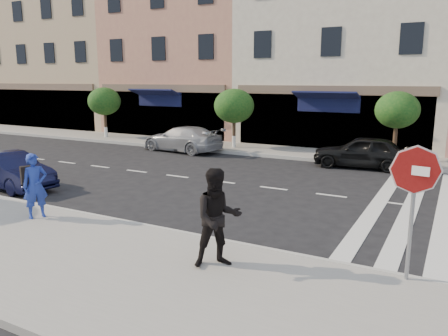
# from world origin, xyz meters

# --- Properties ---
(ground) EXTENTS (120.00, 120.00, 0.00)m
(ground) POSITION_xyz_m (0.00, 0.00, 0.00)
(ground) COLOR black
(ground) RESTS_ON ground
(sidewalk_near) EXTENTS (60.00, 4.50, 0.15)m
(sidewalk_near) POSITION_xyz_m (0.00, -3.75, 0.07)
(sidewalk_near) COLOR gray
(sidewalk_near) RESTS_ON ground
(sidewalk_far) EXTENTS (60.00, 3.00, 0.15)m
(sidewalk_far) POSITION_xyz_m (0.00, 11.00, 0.07)
(sidewalk_far) COLOR gray
(sidewalk_far) RESTS_ON ground
(building_west_far) EXTENTS (12.00, 9.00, 12.00)m
(building_west_far) POSITION_xyz_m (-22.00, 17.00, 6.00)
(building_west_far) COLOR tan
(building_west_far) RESTS_ON ground
(building_west_mid) EXTENTS (10.00, 9.00, 14.00)m
(building_west_mid) POSITION_xyz_m (-11.00, 17.00, 7.00)
(building_west_mid) COLOR tan
(building_west_mid) RESTS_ON ground
(building_centre) EXTENTS (11.00, 9.00, 11.00)m
(building_centre) POSITION_xyz_m (-0.50, 17.00, 5.50)
(building_centre) COLOR beige
(building_centre) RESTS_ON ground
(street_tree_wa) EXTENTS (2.00, 2.00, 3.05)m
(street_tree_wa) POSITION_xyz_m (-14.00, 10.80, 2.33)
(street_tree_wa) COLOR #473323
(street_tree_wa) RESTS_ON sidewalk_far
(street_tree_wb) EXTENTS (2.10, 2.10, 3.06)m
(street_tree_wb) POSITION_xyz_m (-5.00, 10.80, 2.31)
(street_tree_wb) COLOR #473323
(street_tree_wb) RESTS_ON sidewalk_far
(street_tree_c) EXTENTS (1.90, 1.90, 3.04)m
(street_tree_c) POSITION_xyz_m (3.00, 10.80, 2.36)
(street_tree_c) COLOR #473323
(street_tree_c) RESTS_ON sidewalk_far
(stop_sign) EXTENTS (0.86, 0.17, 2.45)m
(stop_sign) POSITION_xyz_m (4.83, -1.67, 1.93)
(stop_sign) COLOR gray
(stop_sign) RESTS_ON sidewalk_near
(photographer) EXTENTS (0.64, 0.73, 1.69)m
(photographer) POSITION_xyz_m (-4.07, -2.35, 0.99)
(photographer) COLOR navy
(photographer) RESTS_ON sidewalk_near
(walker) EXTENTS (1.18, 1.16, 1.92)m
(walker) POSITION_xyz_m (1.55, -2.75, 1.11)
(walker) COLOR black
(walker) RESTS_ON sidewalk_near
(car_near_mid) EXTENTS (3.86, 1.73, 1.23)m
(car_near_mid) POSITION_xyz_m (-8.00, -0.25, 0.61)
(car_near_mid) COLOR black
(car_near_mid) RESTS_ON ground
(car_far_left) EXTENTS (4.70, 2.38, 1.31)m
(car_far_left) POSITION_xyz_m (-7.15, 9.10, 0.65)
(car_far_left) COLOR #9D9DA2
(car_far_left) RESTS_ON ground
(car_far_mid) EXTENTS (4.15, 1.99, 1.37)m
(car_far_mid) POSITION_xyz_m (1.95, 9.10, 0.68)
(car_far_mid) COLOR black
(car_far_mid) RESTS_ON ground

